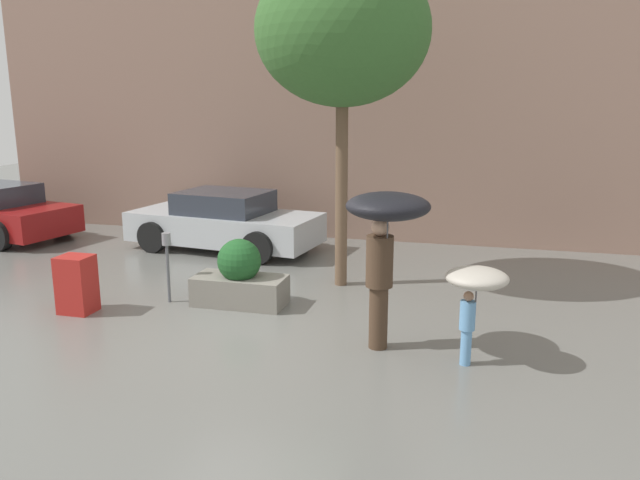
{
  "coord_description": "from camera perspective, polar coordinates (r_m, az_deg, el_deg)",
  "views": [
    {
      "loc": [
        3.1,
        -7.77,
        3.26
      ],
      "look_at": [
        0.63,
        1.6,
        1.05
      ],
      "focal_mm": 35.0,
      "sensor_mm": 36.0,
      "label": 1
    }
  ],
  "objects": [
    {
      "name": "planter_box",
      "position": [
        10.1,
        -7.35,
        -3.48
      ],
      "size": [
        1.48,
        0.7,
        1.08
      ],
      "color": "gray",
      "rests_on": "ground"
    },
    {
      "name": "person_child",
      "position": [
        7.81,
        14.03,
        -4.01
      ],
      "size": [
        0.76,
        0.76,
        1.26
      ],
      "rotation": [
        0.0,
        0.0,
        -0.1
      ],
      "color": "#669ED1",
      "rests_on": "ground"
    },
    {
      "name": "parked_car_near",
      "position": [
        13.85,
        -8.71,
        1.63
      ],
      "size": [
        4.34,
        2.37,
        1.28
      ],
      "rotation": [
        0.0,
        0.0,
        1.44
      ],
      "color": "#B7BCC1",
      "rests_on": "ground"
    },
    {
      "name": "building_facade",
      "position": [
        14.61,
        2.58,
        11.82
      ],
      "size": [
        18.0,
        0.3,
        6.0
      ],
      "color": "#8C6B5B",
      "rests_on": "ground"
    },
    {
      "name": "parking_meter",
      "position": [
        10.33,
        -13.82,
        -1.1
      ],
      "size": [
        0.14,
        0.14,
        1.16
      ],
      "color": "#595B60",
      "rests_on": "ground"
    },
    {
      "name": "person_adult",
      "position": [
        7.93,
        6.01,
        1.18
      ],
      "size": [
        1.07,
        1.07,
        2.11
      ],
      "rotation": [
        0.0,
        0.0,
        -0.81
      ],
      "color": "#473323",
      "rests_on": "ground"
    },
    {
      "name": "newspaper_box",
      "position": [
        10.37,
        -21.36,
        -3.79
      ],
      "size": [
        0.5,
        0.44,
        0.9
      ],
      "color": "#B2231E",
      "rests_on": "ground"
    },
    {
      "name": "street_tree",
      "position": [
        10.77,
        2.09,
        18.48
      ],
      "size": [
        2.9,
        2.9,
        5.57
      ],
      "color": "brown",
      "rests_on": "ground"
    },
    {
      "name": "ground_plane",
      "position": [
        8.98,
        -6.56,
        -8.53
      ],
      "size": [
        40.0,
        40.0,
        0.0
      ],
      "primitive_type": "plane",
      "color": "slate"
    }
  ]
}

